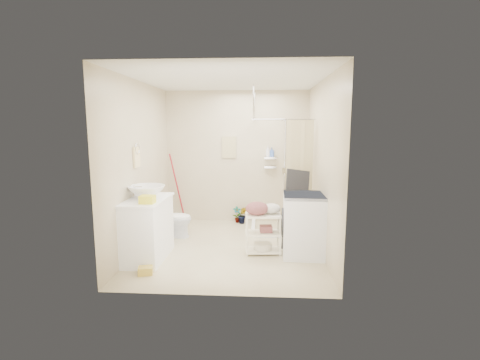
{
  "coord_description": "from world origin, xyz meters",
  "views": [
    {
      "loc": [
        0.48,
        -5.29,
        1.91
      ],
      "look_at": [
        0.15,
        0.25,
        1.05
      ],
      "focal_mm": 26.0,
      "sensor_mm": 36.0,
      "label": 1
    }
  ],
  "objects_px": {
    "vanity": "(147,229)",
    "washing_machine": "(305,225)",
    "laundry_rack": "(263,230)",
    "toilet": "(173,218)"
  },
  "relations": [
    {
      "from": "vanity",
      "to": "washing_machine",
      "type": "height_order",
      "value": "washing_machine"
    },
    {
      "from": "vanity",
      "to": "laundry_rack",
      "type": "height_order",
      "value": "vanity"
    },
    {
      "from": "washing_machine",
      "to": "laundry_rack",
      "type": "relative_size",
      "value": 1.27
    },
    {
      "from": "washing_machine",
      "to": "laundry_rack",
      "type": "xyz_separation_m",
      "value": [
        -0.62,
        0.03,
        -0.1
      ]
    },
    {
      "from": "vanity",
      "to": "laundry_rack",
      "type": "relative_size",
      "value": 1.38
    },
    {
      "from": "toilet",
      "to": "washing_machine",
      "type": "xyz_separation_m",
      "value": [
        2.18,
        -0.74,
        0.13
      ]
    },
    {
      "from": "washing_machine",
      "to": "laundry_rack",
      "type": "height_order",
      "value": "washing_machine"
    },
    {
      "from": "vanity",
      "to": "toilet",
      "type": "distance_m",
      "value": 1.03
    },
    {
      "from": "toilet",
      "to": "washing_machine",
      "type": "relative_size",
      "value": 0.71
    },
    {
      "from": "toilet",
      "to": "washing_machine",
      "type": "distance_m",
      "value": 2.31
    }
  ]
}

